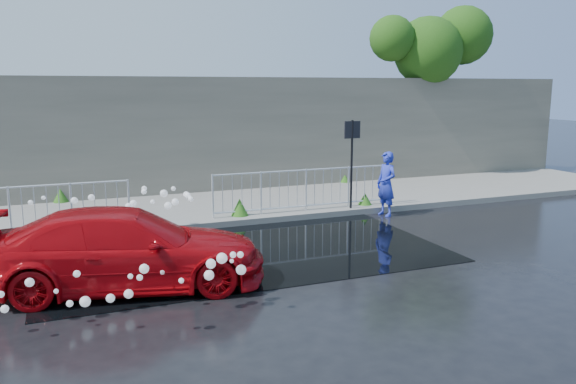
# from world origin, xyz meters

# --- Properties ---
(ground) EXTENTS (90.00, 90.00, 0.00)m
(ground) POSITION_xyz_m (0.00, 0.00, 0.00)
(ground) COLOR black
(ground) RESTS_ON ground
(pavement) EXTENTS (30.00, 4.00, 0.15)m
(pavement) POSITION_xyz_m (0.00, 5.00, 0.07)
(pavement) COLOR slate
(pavement) RESTS_ON ground
(curb) EXTENTS (30.00, 0.25, 0.16)m
(curb) POSITION_xyz_m (0.00, 3.00, 0.08)
(curb) COLOR slate
(curb) RESTS_ON ground
(retaining_wall) EXTENTS (30.00, 0.60, 3.50)m
(retaining_wall) POSITION_xyz_m (0.00, 7.20, 1.90)
(retaining_wall) COLOR #5B584D
(retaining_wall) RESTS_ON pavement
(puddle) EXTENTS (8.00, 5.00, 0.01)m
(puddle) POSITION_xyz_m (0.50, 1.00, 0.01)
(puddle) COLOR black
(puddle) RESTS_ON ground
(sign_post) EXTENTS (0.45, 0.06, 2.50)m
(sign_post) POSITION_xyz_m (4.20, 3.10, 1.72)
(sign_post) COLOR black
(sign_post) RESTS_ON ground
(tree) EXTENTS (4.85, 2.46, 6.26)m
(tree) POSITION_xyz_m (9.80, 7.42, 4.80)
(tree) COLOR #332114
(tree) RESTS_ON ground
(railing_left) EXTENTS (5.05, 0.05, 1.10)m
(railing_left) POSITION_xyz_m (-4.00, 3.35, 0.74)
(railing_left) COLOR silver
(railing_left) RESTS_ON pavement
(railing_right) EXTENTS (5.05, 0.05, 1.10)m
(railing_right) POSITION_xyz_m (3.00, 3.35, 0.74)
(railing_right) COLOR silver
(railing_right) RESTS_ON pavement
(weeds) EXTENTS (12.17, 3.93, 0.44)m
(weeds) POSITION_xyz_m (-0.36, 4.44, 0.33)
(weeds) COLOR #215115
(weeds) RESTS_ON pavement
(water_spray) EXTENTS (3.55, 5.65, 1.04)m
(water_spray) POSITION_xyz_m (-1.51, 0.56, 0.67)
(water_spray) COLOR white
(water_spray) RESTS_ON ground
(red_car) EXTENTS (4.90, 2.71, 1.34)m
(red_car) POSITION_xyz_m (-1.96, -0.46, 0.67)
(red_car) COLOR #A5060C
(red_car) RESTS_ON ground
(person) EXTENTS (0.51, 0.68, 1.70)m
(person) POSITION_xyz_m (4.97, 2.60, 0.85)
(person) COLOR #2635C2
(person) RESTS_ON ground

